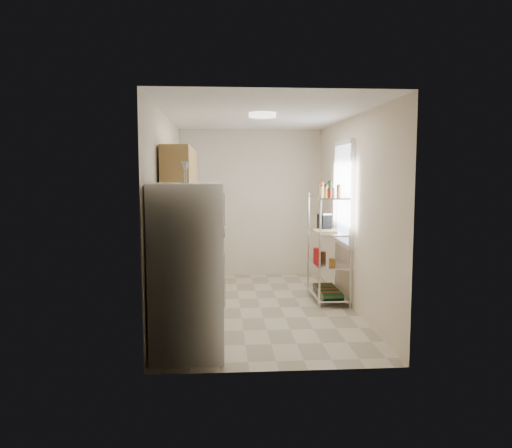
{
  "coord_description": "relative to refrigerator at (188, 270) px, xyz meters",
  "views": [
    {
      "loc": [
        -0.54,
        -6.68,
        1.86
      ],
      "look_at": [
        -0.04,
        0.25,
        1.13
      ],
      "focal_mm": 35.0,
      "sensor_mm": 36.0,
      "label": 1
    }
  ],
  "objects": [
    {
      "name": "bakers_rack",
      "position": [
        1.87,
        1.99,
        0.23
      ],
      "size": [
        0.45,
        0.9,
        1.73
      ],
      "color": "silver",
      "rests_on": "ground"
    },
    {
      "name": "cutting_board",
      "position": [
        1.8,
        1.96,
        0.15
      ],
      "size": [
        0.31,
        0.39,
        0.03
      ],
      "primitive_type": "cube",
      "rotation": [
        0.0,
        0.0,
        -0.02
      ],
      "color": "tan",
      "rests_on": "bakers_rack"
    },
    {
      "name": "counter_run",
      "position": [
        -0.05,
        2.14,
        -0.42
      ],
      "size": [
        0.63,
        3.51,
        0.9
      ],
      "color": "#A07B44",
      "rests_on": "ground"
    },
    {
      "name": "frying_pan_small",
      "position": [
        -0.01,
        2.74,
        0.05
      ],
      "size": [
        0.25,
        0.25,
        0.05
      ],
      "primitive_type": "cylinder",
      "rotation": [
        0.0,
        0.0,
        0.07
      ],
      "color": "black",
      "rests_on": "counter_run"
    },
    {
      "name": "wine_glass_b",
      "position": [
        -0.02,
        0.02,
        0.98
      ],
      "size": [
        0.08,
        0.08,
        0.22
      ],
      "primitive_type": null,
      "color": "silver",
      "rests_on": "refrigerator"
    },
    {
      "name": "frying_pan_large",
      "position": [
        -0.12,
        2.27,
        0.05
      ],
      "size": [
        0.31,
        0.31,
        0.04
      ],
      "primitive_type": "cylinder",
      "rotation": [
        0.0,
        0.0,
        0.34
      ],
      "color": "black",
      "rests_on": "counter_run"
    },
    {
      "name": "upper_cabinets",
      "position": [
        -0.19,
        1.8,
        0.94
      ],
      "size": [
        0.33,
        2.2,
        0.72
      ],
      "primitive_type": "cube",
      "color": "#A07B44",
      "rests_on": "room"
    },
    {
      "name": "wine_glass_a",
      "position": [
        0.0,
        -0.06,
        0.98
      ],
      "size": [
        0.08,
        0.08,
        0.22
      ],
      "primitive_type": null,
      "color": "silver",
      "rests_on": "refrigerator"
    },
    {
      "name": "room",
      "position": [
        0.87,
        1.7,
        0.43
      ],
      "size": [
        2.52,
        4.42,
        2.62
      ],
      "color": "beige",
      "rests_on": "ground"
    },
    {
      "name": "espresso_machine",
      "position": [
        1.84,
        2.16,
        0.26
      ],
      "size": [
        0.19,
        0.24,
        0.25
      ],
      "primitive_type": "cube",
      "rotation": [
        0.0,
        0.0,
        0.22
      ],
      "color": "black",
      "rests_on": "bakers_rack"
    },
    {
      "name": "refrigerator",
      "position": [
        0.0,
        0.0,
        0.0
      ],
      "size": [
        0.72,
        0.72,
        1.75
      ],
      "primitive_type": "cube",
      "color": "silver",
      "rests_on": "ground"
    },
    {
      "name": "range_hood",
      "position": [
        -0.13,
        2.6,
        0.52
      ],
      "size": [
        0.5,
        0.6,
        0.12
      ],
      "primitive_type": "cube",
      "color": "#B7BABC",
      "rests_on": "room"
    },
    {
      "name": "ceiling_dome",
      "position": [
        0.87,
        1.4,
        1.7
      ],
      "size": [
        0.34,
        0.34,
        0.05
      ],
      "primitive_type": "cylinder",
      "color": "white",
      "rests_on": "room"
    },
    {
      "name": "storage_bag",
      "position": [
        1.76,
        2.26,
        -0.23
      ],
      "size": [
        0.12,
        0.16,
        0.17
      ],
      "primitive_type": "cube",
      "rotation": [
        0.0,
        0.0,
        -0.15
      ],
      "color": "#AE1516",
      "rests_on": "bakers_rack"
    },
    {
      "name": "rice_cooker",
      "position": [
        -0.12,
        2.13,
        0.13
      ],
      "size": [
        0.26,
        0.26,
        0.21
      ],
      "primitive_type": "cylinder",
      "color": "silver",
      "rests_on": "counter_run"
    },
    {
      "name": "window",
      "position": [
        2.09,
        2.05,
        0.68
      ],
      "size": [
        0.06,
        1.0,
        1.46
      ],
      "primitive_type": "cube",
      "color": "white",
      "rests_on": "room"
    }
  ]
}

